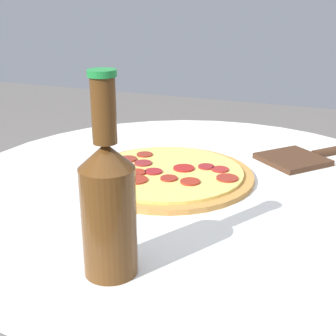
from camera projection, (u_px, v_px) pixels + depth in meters
The scene contains 4 objects.
table at pixel (192, 265), 0.98m from camera, with size 0.95×0.95×0.72m.
pizza at pixel (168, 174), 0.94m from camera, with size 0.34×0.34×0.02m.
beer_bottle at pixel (108, 202), 0.59m from camera, with size 0.07×0.07×0.27m.
pizza_paddle at pixel (306, 157), 1.04m from camera, with size 0.23×0.25×0.02m.
Camera 1 is at (0.27, -0.81, 1.07)m, focal length 50.00 mm.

